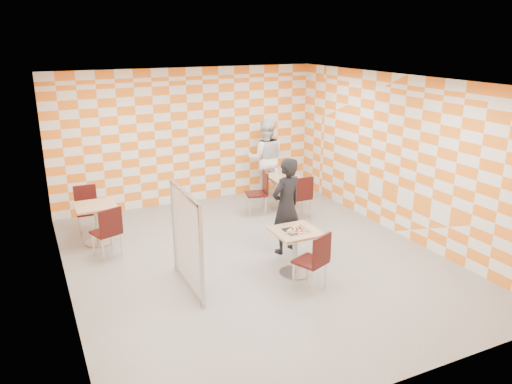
# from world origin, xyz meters

# --- Properties ---
(room_shell) EXTENTS (7.00, 7.00, 7.00)m
(room_shell) POSITION_xyz_m (0.00, 0.54, 1.50)
(room_shell) COLOR gray
(room_shell) RESTS_ON ground
(main_table) EXTENTS (0.70, 0.70, 0.75)m
(main_table) POSITION_xyz_m (0.35, -0.72, 0.51)
(main_table) COLOR tan
(main_table) RESTS_ON ground
(second_table) EXTENTS (0.70, 0.70, 0.75)m
(second_table) POSITION_xyz_m (1.66, 2.09, 0.51)
(second_table) COLOR tan
(second_table) RESTS_ON ground
(empty_table) EXTENTS (0.70, 0.70, 0.75)m
(empty_table) POSITION_xyz_m (-2.31, 1.90, 0.51)
(empty_table) COLOR tan
(empty_table) RESTS_ON ground
(chair_main_front) EXTENTS (0.55, 0.56, 0.92)m
(chair_main_front) POSITION_xyz_m (0.34, -1.34, 0.54)
(chair_main_front) COLOR #380D0B
(chair_main_front) RESTS_ON ground
(chair_second_front) EXTENTS (0.44, 0.45, 0.92)m
(chair_second_front) POSITION_xyz_m (1.70, 1.39, 0.54)
(chair_second_front) COLOR #380D0B
(chair_second_front) RESTS_ON ground
(chair_second_side) EXTENTS (0.51, 0.51, 0.92)m
(chair_second_side) POSITION_xyz_m (1.07, 2.03, 0.54)
(chair_second_side) COLOR #380D0B
(chair_second_side) RESTS_ON ground
(chair_empty_near) EXTENTS (0.54, 0.55, 0.92)m
(chair_empty_near) POSITION_xyz_m (-2.22, 1.15, 0.54)
(chair_empty_near) COLOR #380D0B
(chair_empty_near) RESTS_ON ground
(chair_empty_far) EXTENTS (0.43, 0.44, 0.92)m
(chair_empty_far) POSITION_xyz_m (-2.39, 2.53, 0.54)
(chair_empty_far) COLOR #380D0B
(chair_empty_far) RESTS_ON ground
(partition) EXTENTS (0.08, 1.38, 1.55)m
(partition) POSITION_xyz_m (-1.34, -0.44, 0.79)
(partition) COLOR white
(partition) RESTS_ON ground
(man_dark) EXTENTS (0.71, 0.56, 1.71)m
(man_dark) POSITION_xyz_m (0.63, 0.10, 0.85)
(man_dark) COLOR black
(man_dark) RESTS_ON ground
(man_white) EXTENTS (1.10, 0.99, 1.84)m
(man_white) POSITION_xyz_m (1.70, 3.05, 0.92)
(man_white) COLOR white
(man_white) RESTS_ON ground
(pizza_on_foil) EXTENTS (0.40, 0.40, 0.04)m
(pizza_on_foil) POSITION_xyz_m (0.35, -0.74, 0.77)
(pizza_on_foil) COLOR silver
(pizza_on_foil) RESTS_ON main_table
(sport_bottle) EXTENTS (0.06, 0.06, 0.20)m
(sport_bottle) POSITION_xyz_m (1.56, 2.25, 0.84)
(sport_bottle) COLOR white
(sport_bottle) RESTS_ON second_table
(soda_bottle) EXTENTS (0.07, 0.07, 0.23)m
(soda_bottle) POSITION_xyz_m (1.79, 2.20, 0.85)
(soda_bottle) COLOR black
(soda_bottle) RESTS_ON second_table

